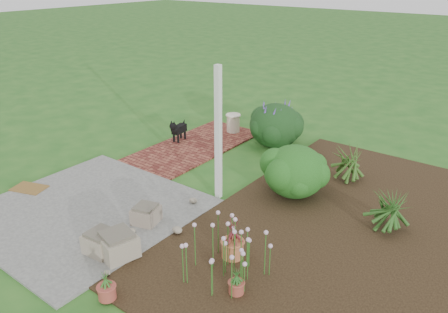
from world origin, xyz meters
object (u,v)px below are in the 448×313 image
Objects in this scene: stone_trough_near at (102,243)px; black_dog at (178,129)px; cream_ceramic_urn at (233,123)px; evergreen_shrub at (295,170)px.

black_dog reaches higher than stone_trough_near.
cream_ceramic_urn is (-1.53, 5.45, 0.08)m from stone_trough_near.
stone_trough_near is 3.68m from evergreen_shrub.
cream_ceramic_urn reaches higher than stone_trough_near.
stone_trough_near is at bearing -69.53° from black_dog.
cream_ceramic_urn is (0.67, 1.38, -0.09)m from black_dog.
stone_trough_near is at bearing -74.29° from cream_ceramic_urn.
evergreen_shrub is (2.93, -2.06, 0.26)m from cream_ceramic_urn.
black_dog is at bearing 169.21° from evergreen_shrub.
black_dog is 1.36× the size of cream_ceramic_urn.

